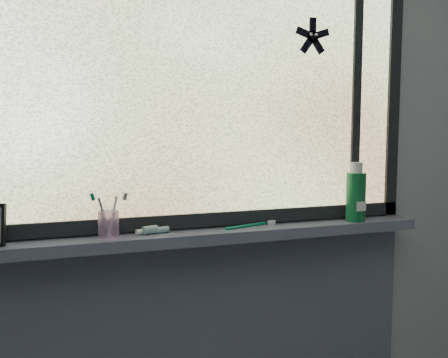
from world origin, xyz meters
TOP-DOWN VIEW (x-y plane):
  - wall_back at (0.00, 1.30)m, footprint 3.00×0.01m
  - windowsill at (0.00, 1.23)m, footprint 1.62×0.14m
  - window_pane at (0.00, 1.28)m, footprint 1.50×0.01m
  - frame_bottom at (0.00, 1.28)m, footprint 1.60×0.03m
  - frame_right at (0.78, 1.28)m, footprint 0.05×0.03m
  - frame_mullion at (0.60, 1.28)m, footprint 0.03×0.03m
  - starfish_sticker at (0.40, 1.27)m, footprint 0.15×0.02m
  - toothpaste_tube at (-0.21, 1.23)m, footprint 0.16×0.07m
  - toothbrush_cup at (-0.37, 1.22)m, footprint 0.08×0.08m
  - toothbrush_lying at (0.12, 1.24)m, footprint 0.23×0.09m
  - mouthwash_bottle at (0.57, 1.21)m, footprint 0.09×0.09m
  - cream_tube at (0.57, 1.23)m, footprint 0.04×0.04m

SIDE VIEW (x-z plane):
  - windowsill at x=0.00m, z-range 0.98..1.02m
  - toothbrush_lying at x=0.12m, z-range 1.02..1.04m
  - toothpaste_tube at x=-0.21m, z-range 1.02..1.05m
  - frame_bottom at x=0.00m, z-range 1.02..1.07m
  - toothbrush_cup at x=-0.37m, z-range 1.02..1.11m
  - cream_tube at x=0.57m, z-range 1.04..1.14m
  - mouthwash_bottle at x=0.57m, z-range 1.04..1.23m
  - wall_back at x=0.00m, z-range 0.00..2.50m
  - frame_right at x=0.78m, z-range 0.98..2.08m
  - window_pane at x=0.00m, z-range 1.03..2.03m
  - frame_mullion at x=0.60m, z-range 1.03..2.03m
  - starfish_sticker at x=0.40m, z-range 1.65..1.79m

